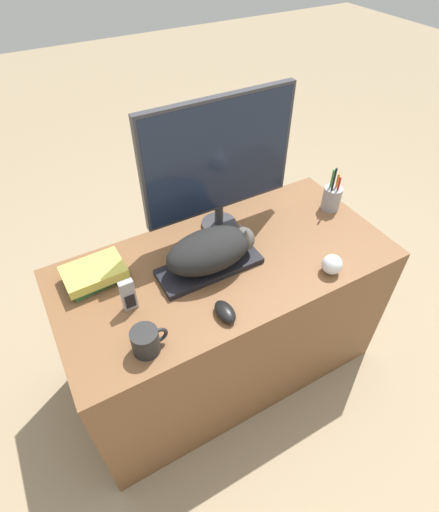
# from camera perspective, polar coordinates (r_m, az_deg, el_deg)

# --- Properties ---
(ground_plane) EXTENTS (12.00, 12.00, 0.00)m
(ground_plane) POSITION_cam_1_polar(r_m,az_deg,el_deg) (1.98, 5.63, -21.45)
(ground_plane) COLOR #998466
(desk) EXTENTS (1.32, 0.63, 0.70)m
(desk) POSITION_cam_1_polar(r_m,az_deg,el_deg) (1.81, 0.81, -8.82)
(desk) COLOR brown
(desk) RESTS_ON ground_plane
(keyboard) EXTENTS (0.40, 0.15, 0.02)m
(keyboard) POSITION_cam_1_polar(r_m,az_deg,el_deg) (1.51, -1.44, -1.48)
(keyboard) COLOR black
(keyboard) RESTS_ON desk
(cat) EXTENTS (0.36, 0.19, 0.14)m
(cat) POSITION_cam_1_polar(r_m,az_deg,el_deg) (1.46, -0.99, 0.98)
(cat) COLOR black
(cat) RESTS_ON keyboard
(monitor) EXTENTS (0.62, 0.15, 0.56)m
(monitor) POSITION_cam_1_polar(r_m,az_deg,el_deg) (1.53, -0.05, 13.58)
(monitor) COLOR #333338
(monitor) RESTS_ON desk
(computer_mouse) EXTENTS (0.06, 0.10, 0.04)m
(computer_mouse) POSITION_cam_1_polar(r_m,az_deg,el_deg) (1.36, 0.80, -7.96)
(computer_mouse) COLOR black
(computer_mouse) RESTS_ON desk
(coffee_mug) EXTENTS (0.12, 0.09, 0.09)m
(coffee_mug) POSITION_cam_1_polar(r_m,az_deg,el_deg) (1.28, -10.43, -11.83)
(coffee_mug) COLOR black
(coffee_mug) RESTS_ON desk
(pen_cup) EXTENTS (0.08, 0.08, 0.21)m
(pen_cup) POSITION_cam_1_polar(r_m,az_deg,el_deg) (1.84, 15.73, 8.02)
(pen_cup) COLOR #939399
(pen_cup) RESTS_ON desk
(baseball) EXTENTS (0.08, 0.08, 0.08)m
(baseball) POSITION_cam_1_polar(r_m,az_deg,el_deg) (1.54, 15.77, -1.17)
(baseball) COLOR silver
(baseball) RESTS_ON desk
(phone) EXTENTS (0.05, 0.02, 0.13)m
(phone) POSITION_cam_1_polar(r_m,az_deg,el_deg) (1.38, -12.89, -5.52)
(phone) COLOR #99999E
(phone) RESTS_ON desk
(book_stack) EXTENTS (0.23, 0.16, 0.06)m
(book_stack) POSITION_cam_1_polar(r_m,az_deg,el_deg) (1.52, -17.36, -2.46)
(book_stack) COLOR #2D6B38
(book_stack) RESTS_ON desk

